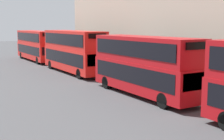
{
  "coord_description": "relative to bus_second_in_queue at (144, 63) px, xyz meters",
  "views": [
    {
      "loc": [
        -11.77,
        -1.22,
        5.13
      ],
      "look_at": [
        0.48,
        19.47,
        1.63
      ],
      "focal_mm": 50.0,
      "sensor_mm": 36.0,
      "label": 1
    }
  ],
  "objects": [
    {
      "name": "bus_second_in_queue",
      "position": [
        0.0,
        0.0,
        0.0
      ],
      "size": [
        2.59,
        10.31,
        4.29
      ],
      "color": "#A80F14",
      "rests_on": "ground"
    },
    {
      "name": "bus_third_in_queue",
      "position": [
        -0.0,
        12.71,
        0.11
      ],
      "size": [
        2.59,
        11.22,
        4.5
      ],
      "color": "red",
      "rests_on": "ground"
    },
    {
      "name": "bus_trailing",
      "position": [
        0.0,
        25.72,
        -0.01
      ],
      "size": [
        2.59,
        11.41,
        4.27
      ],
      "color": "red",
      "rests_on": "ground"
    }
  ]
}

